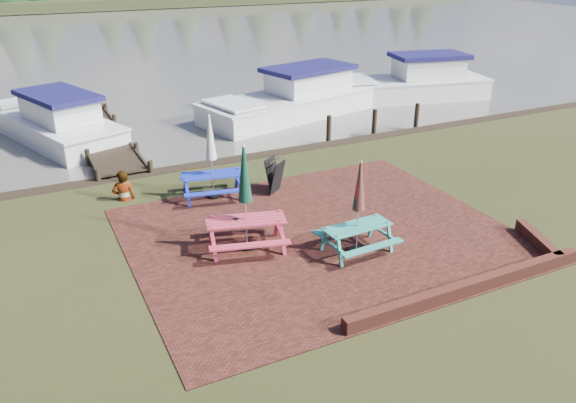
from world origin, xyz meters
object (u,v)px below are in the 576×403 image
Objects in this scene: chalkboard at (275,176)px; boat_near at (295,100)px; picnic_table_teal at (358,222)px; person at (121,171)px; picnic_table_red at (246,215)px; boat_jetty at (54,124)px; jetty at (101,136)px; picnic_table_blue at (212,170)px; boat_far at (413,84)px.

chalkboard is 0.11× the size of boat_near.
person is at bearing 125.54° from picnic_table_teal.
boat_near is at bearing 73.16° from picnic_table_red.
chalkboard is at bearing -78.81° from boat_jetty.
jetty is 1.97m from boat_jetty.
jetty is 1.05× the size of boat_near.
picnic_table_blue is 0.31× the size of boat_jetty.
jetty is 8.22m from boat_near.
picnic_table_red is at bearing -80.81° from jetty.
boat_near reaches higher than boat_jetty.
person reaches higher than chalkboard.
picnic_table_red is at bearing -84.04° from picnic_table_blue.
picnic_table_blue is 2.46× the size of chalkboard.
boat_jetty is at bearing 120.37° from picnic_table_red.
boat_far is at bearing 45.04° from picnic_table_teal.
picnic_table_blue is 9.66m from boat_near.
picnic_table_blue is 7.27m from jetty.
boat_far reaches higher than jetty.
boat_near reaches higher than jetty.
picnic_table_red is 10.29m from jetty.
boat_near is 5.02× the size of person.
picnic_table_red reaches higher than boat_near.
picnic_table_blue is at bearing 130.87° from chalkboard.
picnic_table_blue is 0.27× the size of boat_near.
picnic_table_red is 0.28× the size of jetty.
boat_far is 16.43m from person.
chalkboard is 4.26m from person.
boat_near is at bearing 103.96° from boat_far.
boat_jetty is 16.16m from boat_far.
picnic_table_teal is 16.12m from boat_far.
person is at bearing 112.58° from boat_near.
boat_far is at bearing 54.51° from picnic_table_red.
boat_jetty reaches higher than chalkboard.
boat_jetty is 4.42× the size of person.
picnic_table_red is at bearing -162.88° from chalkboard.
boat_jetty is at bearing 123.39° from picnic_table_blue.
picnic_table_red is 1.45× the size of person.
jetty is (-3.66, 7.35, -0.39)m from chalkboard.
chalkboard is (1.74, -0.38, -0.33)m from picnic_table_blue.
person is (1.09, -7.31, 0.44)m from boat_jetty.
picnic_table_teal reaches higher than person.
boat_far reaches higher than person.
picnic_table_red reaches higher than jetty.
picnic_table_blue is at bearing 132.79° from boat_far.
picnic_table_red reaches higher than picnic_table_blue.
jetty is at bearing 104.40° from boat_far.
picnic_table_red is 3.46m from chalkboard.
picnic_table_teal is 0.24× the size of jetty.
picnic_table_blue is 2.48m from person.
boat_far is at bearing -147.15° from person.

